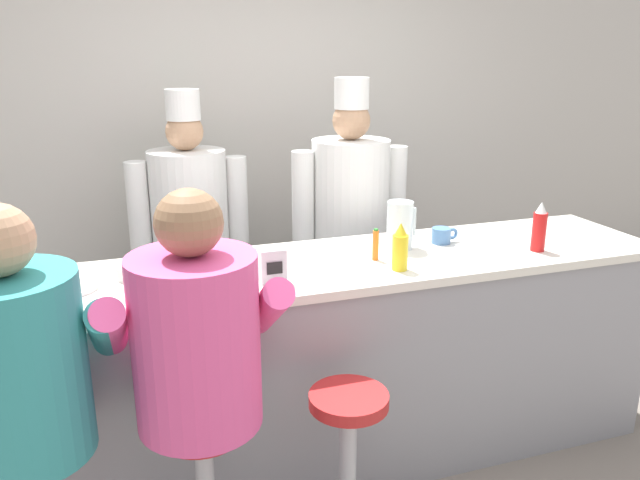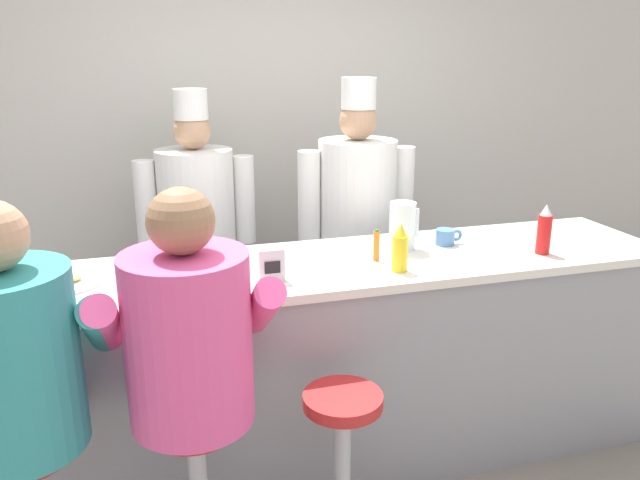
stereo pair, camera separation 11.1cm
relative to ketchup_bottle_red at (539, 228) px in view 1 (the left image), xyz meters
The scene contains 15 objects.
wall_back 2.01m from the ketchup_bottle_red, 117.28° to the left, with size 10.00×0.06×2.70m.
diner_counter 1.12m from the ketchup_bottle_red, 169.94° to the left, with size 3.10×0.71×1.03m.
ketchup_bottle_red is the anchor object (origin of this frame).
mustard_bottle_yellow 0.75m from the ketchup_bottle_red, behind, with size 0.07×0.07×0.21m.
hot_sauce_bottle_orange 0.81m from the ketchup_bottle_red, behind, with size 0.03×0.03×0.15m.
water_pitcher_clear 0.66m from the ketchup_bottle_red, 158.02° to the left, with size 0.15×0.13×0.23m.
breakfast_plate 2.14m from the ketchup_bottle_red, behind, with size 0.25×0.25×0.05m.
cereal_bowl 1.88m from the ketchup_bottle_red, behind, with size 0.15×0.15×0.06m.
coffee_mug_blue 0.46m from the ketchup_bottle_red, 145.30° to the left, with size 0.14×0.09×0.08m.
napkin_dispenser_chrome 1.32m from the ketchup_bottle_red, behind, with size 0.11×0.07×0.14m.
diner_seated_teal 2.29m from the ketchup_bottle_red, behind, with size 0.66×0.65×1.53m.
diner_seated_pink 1.74m from the ketchup_bottle_red, 167.24° to the right, with size 0.66×0.65×1.54m.
empty_stool_round 1.38m from the ketchup_bottle_red, 159.61° to the right, with size 0.31×0.31×0.70m.
cook_in_whites_near 1.92m from the ketchup_bottle_red, 142.17° to the left, with size 0.69×0.44×1.76m.
cook_in_whites_far 1.13m from the ketchup_bottle_red, 122.24° to the left, with size 0.71×0.45×1.81m.
Camera 1 is at (-0.99, -2.18, 1.95)m, focal length 35.00 mm.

